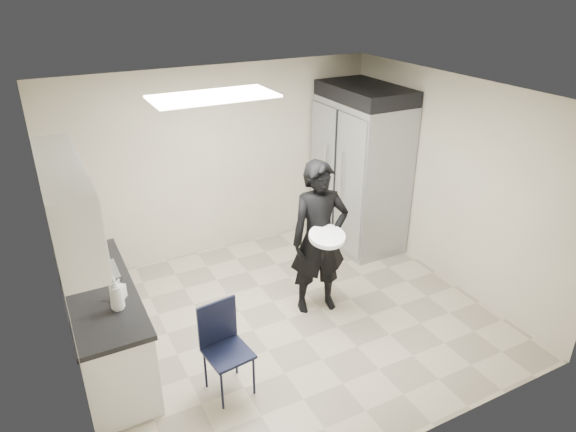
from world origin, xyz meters
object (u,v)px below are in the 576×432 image
man_tuxedo (319,239)px  folding_chair (228,353)px  lower_counter (106,328)px  commercial_fridge (360,174)px

man_tuxedo → folding_chair: bearing=-139.4°
lower_counter → folding_chair: size_ratio=2.13×
commercial_fridge → man_tuxedo: bearing=-139.0°
lower_counter → man_tuxedo: bearing=-3.2°
folding_chair → man_tuxedo: (1.45, 0.81, 0.47)m
folding_chair → commercial_fridge: bearing=28.2°
lower_counter → commercial_fridge: 3.98m
commercial_fridge → folding_chair: 3.53m
man_tuxedo → lower_counter: bearing=-171.7°
lower_counter → man_tuxedo: size_ratio=1.03×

